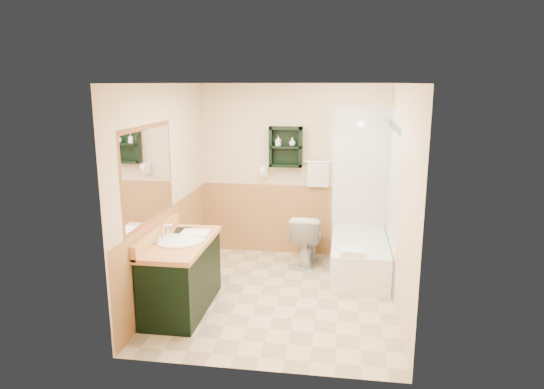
{
  "coord_description": "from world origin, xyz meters",
  "views": [
    {
      "loc": [
        0.68,
        -5.14,
        2.41
      ],
      "look_at": [
        -0.11,
        0.2,
        1.16
      ],
      "focal_mm": 32.0,
      "sensor_mm": 36.0,
      "label": 1
    }
  ],
  "objects_px": {
    "toilet": "(307,239)",
    "vanity_book": "(174,222)",
    "wall_shelf": "(286,147)",
    "hair_dryer": "(264,171)",
    "soap_bottle_b": "(292,143)",
    "vanity": "(182,275)",
    "bathtub": "(359,256)",
    "soap_bottle_a": "(278,143)"
  },
  "relations": [
    {
      "from": "soap_bottle_b",
      "to": "vanity",
      "type": "bearing_deg",
      "value": -117.85
    },
    {
      "from": "soap_bottle_a",
      "to": "soap_bottle_b",
      "type": "relative_size",
      "value": 1.19
    },
    {
      "from": "vanity_book",
      "to": "hair_dryer",
      "type": "bearing_deg",
      "value": 54.34
    },
    {
      "from": "hair_dryer",
      "to": "vanity",
      "type": "relative_size",
      "value": 0.2
    },
    {
      "from": "wall_shelf",
      "to": "vanity_book",
      "type": "xyz_separation_m",
      "value": [
        -1.06,
        -1.57,
        -0.66
      ]
    },
    {
      "from": "vanity",
      "to": "vanity_book",
      "type": "distance_m",
      "value": 0.61
    },
    {
      "from": "vanity",
      "to": "toilet",
      "type": "xyz_separation_m",
      "value": [
        1.24,
        1.56,
        -0.04
      ]
    },
    {
      "from": "hair_dryer",
      "to": "toilet",
      "type": "relative_size",
      "value": 0.34
    },
    {
      "from": "wall_shelf",
      "to": "vanity_book",
      "type": "distance_m",
      "value": 2.01
    },
    {
      "from": "hair_dryer",
      "to": "soap_bottle_a",
      "type": "bearing_deg",
      "value": -8.61
    },
    {
      "from": "bathtub",
      "to": "soap_bottle_b",
      "type": "bearing_deg",
      "value": 149.65
    },
    {
      "from": "hair_dryer",
      "to": "vanity",
      "type": "bearing_deg",
      "value": -107.44
    },
    {
      "from": "vanity_book",
      "to": "soap_bottle_b",
      "type": "bearing_deg",
      "value": 43.52
    },
    {
      "from": "wall_shelf",
      "to": "toilet",
      "type": "xyz_separation_m",
      "value": [
        0.34,
        -0.31,
        -1.2
      ]
    },
    {
      "from": "toilet",
      "to": "hair_dryer",
      "type": "bearing_deg",
      "value": -23.17
    },
    {
      "from": "vanity_book",
      "to": "vanity",
      "type": "bearing_deg",
      "value": -71.16
    },
    {
      "from": "bathtub",
      "to": "vanity_book",
      "type": "bearing_deg",
      "value": -153.95
    },
    {
      "from": "bathtub",
      "to": "soap_bottle_b",
      "type": "xyz_separation_m",
      "value": [
        -0.94,
        0.55,
        1.38
      ]
    },
    {
      "from": "toilet",
      "to": "vanity_book",
      "type": "height_order",
      "value": "vanity_book"
    },
    {
      "from": "bathtub",
      "to": "toilet",
      "type": "distance_m",
      "value": 0.73
    },
    {
      "from": "wall_shelf",
      "to": "bathtub",
      "type": "height_order",
      "value": "wall_shelf"
    },
    {
      "from": "toilet",
      "to": "vanity_book",
      "type": "distance_m",
      "value": 1.96
    },
    {
      "from": "toilet",
      "to": "vanity_book",
      "type": "bearing_deg",
      "value": 46.45
    },
    {
      "from": "hair_dryer",
      "to": "toilet",
      "type": "height_order",
      "value": "hair_dryer"
    },
    {
      "from": "hair_dryer",
      "to": "wall_shelf",
      "type": "bearing_deg",
      "value": -4.76
    },
    {
      "from": "hair_dryer",
      "to": "bathtub",
      "type": "relative_size",
      "value": 0.16
    },
    {
      "from": "hair_dryer",
      "to": "soap_bottle_b",
      "type": "xyz_separation_m",
      "value": [
        0.39,
        -0.03,
        0.41
      ]
    },
    {
      "from": "hair_dryer",
      "to": "vanity_book",
      "type": "xyz_separation_m",
      "value": [
        -0.76,
        -1.6,
        -0.31
      ]
    },
    {
      "from": "vanity",
      "to": "soap_bottle_b",
      "type": "distance_m",
      "value": 2.44
    },
    {
      "from": "vanity",
      "to": "soap_bottle_b",
      "type": "xyz_separation_m",
      "value": [
        0.98,
        1.86,
        1.22
      ]
    },
    {
      "from": "vanity_book",
      "to": "soap_bottle_b",
      "type": "xyz_separation_m",
      "value": [
        1.15,
        1.57,
        0.72
      ]
    },
    {
      "from": "bathtub",
      "to": "vanity_book",
      "type": "relative_size",
      "value": 6.37
    },
    {
      "from": "toilet",
      "to": "soap_bottle_b",
      "type": "relative_size",
      "value": 6.2
    },
    {
      "from": "soap_bottle_b",
      "to": "wall_shelf",
      "type": "bearing_deg",
      "value": 176.81
    },
    {
      "from": "toilet",
      "to": "soap_bottle_a",
      "type": "height_order",
      "value": "soap_bottle_a"
    },
    {
      "from": "hair_dryer",
      "to": "vanity_book",
      "type": "bearing_deg",
      "value": -115.45
    },
    {
      "from": "soap_bottle_a",
      "to": "soap_bottle_b",
      "type": "distance_m",
      "value": 0.19
    },
    {
      "from": "hair_dryer",
      "to": "soap_bottle_a",
      "type": "distance_m",
      "value": 0.44
    },
    {
      "from": "vanity",
      "to": "bathtub",
      "type": "bearing_deg",
      "value": 34.44
    },
    {
      "from": "soap_bottle_a",
      "to": "bathtub",
      "type": "bearing_deg",
      "value": -25.92
    },
    {
      "from": "wall_shelf",
      "to": "vanity_book",
      "type": "bearing_deg",
      "value": -123.99
    },
    {
      "from": "bathtub",
      "to": "soap_bottle_a",
      "type": "relative_size",
      "value": 11.09
    }
  ]
}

